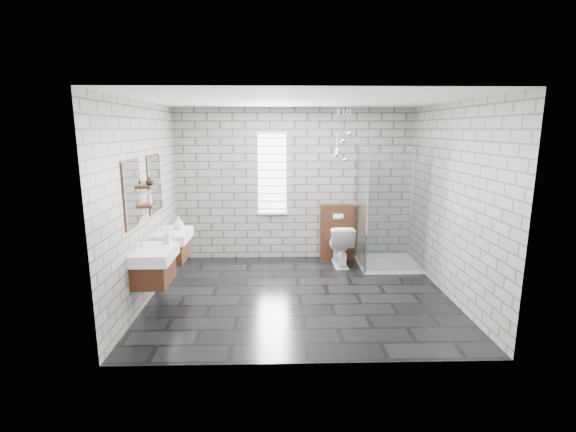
{
  "coord_description": "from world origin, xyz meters",
  "views": [
    {
      "loc": [
        -0.32,
        -5.62,
        2.33
      ],
      "look_at": [
        -0.16,
        0.35,
        1.08
      ],
      "focal_mm": 26.0,
      "sensor_mm": 36.0,
      "label": 1
    }
  ],
  "objects_px": {
    "shower_enclosure": "(384,239)",
    "vanity_right": "(170,237)",
    "toilet": "(340,245)",
    "cistern_panel": "(337,232)",
    "vanity_left": "(151,256)"
  },
  "relations": [
    {
      "from": "cistern_panel",
      "to": "shower_enclosure",
      "type": "relative_size",
      "value": 0.49
    },
    {
      "from": "vanity_right",
      "to": "shower_enclosure",
      "type": "relative_size",
      "value": 0.77
    },
    {
      "from": "cistern_panel",
      "to": "toilet",
      "type": "bearing_deg",
      "value": -90.0
    },
    {
      "from": "vanity_left",
      "to": "toilet",
      "type": "distance_m",
      "value": 3.28
    },
    {
      "from": "vanity_left",
      "to": "cistern_panel",
      "type": "relative_size",
      "value": 1.57
    },
    {
      "from": "shower_enclosure",
      "to": "toilet",
      "type": "height_order",
      "value": "shower_enclosure"
    },
    {
      "from": "vanity_right",
      "to": "shower_enclosure",
      "type": "height_order",
      "value": "shower_enclosure"
    },
    {
      "from": "vanity_left",
      "to": "toilet",
      "type": "xyz_separation_m",
      "value": [
        2.68,
        1.85,
        -0.4
      ]
    },
    {
      "from": "vanity_left",
      "to": "shower_enclosure",
      "type": "height_order",
      "value": "shower_enclosure"
    },
    {
      "from": "vanity_left",
      "to": "toilet",
      "type": "relative_size",
      "value": 2.18
    },
    {
      "from": "vanity_right",
      "to": "toilet",
      "type": "distance_m",
      "value": 2.85
    },
    {
      "from": "shower_enclosure",
      "to": "vanity_right",
      "type": "bearing_deg",
      "value": -167.36
    },
    {
      "from": "vanity_right",
      "to": "toilet",
      "type": "relative_size",
      "value": 2.18
    },
    {
      "from": "vanity_left",
      "to": "vanity_right",
      "type": "xyz_separation_m",
      "value": [
        0.0,
        0.95,
        0.0
      ]
    },
    {
      "from": "vanity_left",
      "to": "toilet",
      "type": "bearing_deg",
      "value": 34.66
    }
  ]
}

